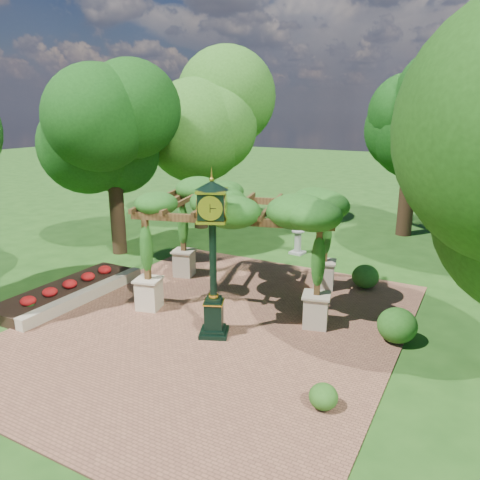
% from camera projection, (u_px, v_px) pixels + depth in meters
% --- Properties ---
extents(ground, '(120.00, 120.00, 0.00)m').
position_uv_depth(ground, '(196.00, 340.00, 12.67)').
color(ground, '#1E4714').
rests_on(ground, ground).
extents(brick_plaza, '(10.00, 12.00, 0.04)m').
position_uv_depth(brick_plaza, '(215.00, 325.00, 13.51)').
color(brick_plaza, brown).
rests_on(brick_plaza, ground).
extents(border_wall, '(0.35, 5.00, 0.40)m').
position_uv_depth(border_wall, '(86.00, 296.00, 15.14)').
color(border_wall, '#C6B793').
rests_on(border_wall, ground).
extents(flower_bed, '(1.50, 5.00, 0.36)m').
position_uv_depth(flower_bed, '(66.00, 291.00, 15.56)').
color(flower_bed, red).
rests_on(flower_bed, ground).
extents(pedestal_clock, '(1.13, 1.13, 4.35)m').
position_uv_depth(pedestal_clock, '(213.00, 245.00, 12.21)').
color(pedestal_clock, black).
rests_on(pedestal_clock, brick_plaza).
extents(pergola, '(6.69, 5.07, 3.75)m').
position_uv_depth(pergola, '(241.00, 207.00, 14.62)').
color(pergola, beige).
rests_on(pergola, brick_plaza).
extents(sundial, '(0.63, 0.63, 1.03)m').
position_uv_depth(sundial, '(298.00, 244.00, 20.09)').
color(sundial, gray).
rests_on(sundial, ground).
extents(shrub_front, '(0.76, 0.76, 0.55)m').
position_uv_depth(shrub_front, '(323.00, 397.00, 9.65)').
color(shrub_front, '#255317').
rests_on(shrub_front, brick_plaza).
extents(shrub_mid, '(1.37, 1.37, 0.94)m').
position_uv_depth(shrub_mid, '(397.00, 325.00, 12.39)').
color(shrub_mid, '#245718').
rests_on(shrub_mid, brick_plaza).
extents(shrub_back, '(1.21, 1.21, 0.83)m').
position_uv_depth(shrub_back, '(365.00, 276.00, 16.16)').
color(shrub_back, '#225619').
rests_on(shrub_back, brick_plaza).
extents(tree_west_near, '(3.90, 3.90, 7.51)m').
position_uv_depth(tree_west_near, '(111.00, 131.00, 18.96)').
color(tree_west_near, '#372416').
rests_on(tree_west_near, ground).
extents(tree_west_far, '(4.68, 4.68, 8.55)m').
position_uv_depth(tree_west_far, '(199.00, 112.00, 23.11)').
color(tree_west_far, '#2E2212').
rests_on(tree_west_far, ground).
extents(tree_north, '(4.55, 4.55, 7.97)m').
position_uv_depth(tree_north, '(414.00, 122.00, 21.77)').
color(tree_north, '#382416').
rests_on(tree_north, ground).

